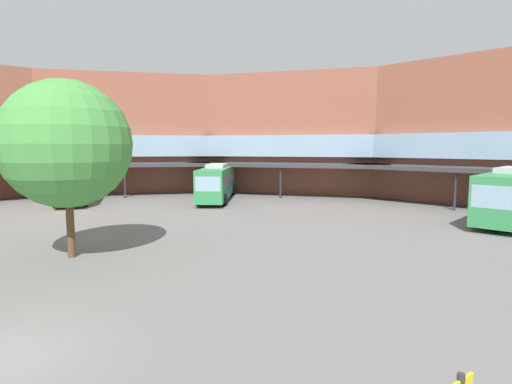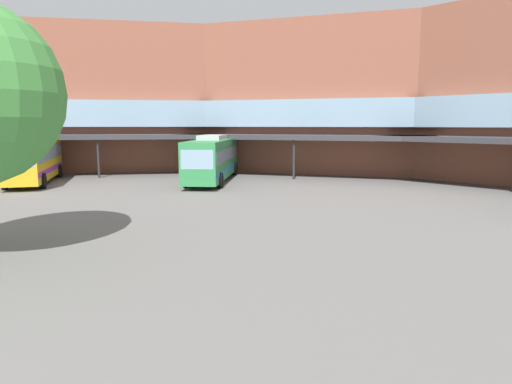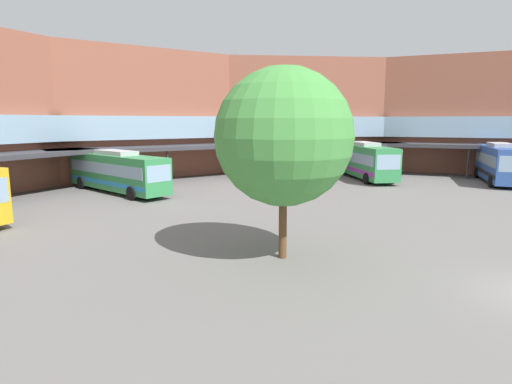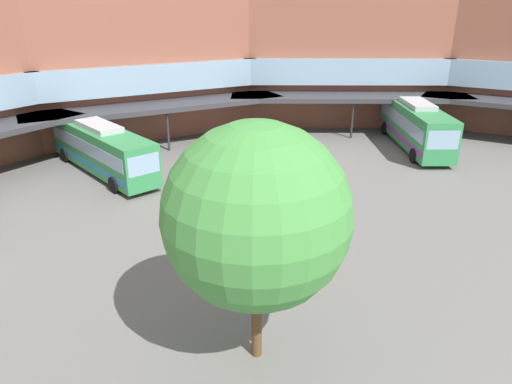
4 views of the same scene
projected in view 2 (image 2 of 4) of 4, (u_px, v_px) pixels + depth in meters
name	position (u px, v px, depth m)	size (l,w,h in m)	color
station_building	(254.00, 88.00, 26.71)	(87.45, 50.63, 13.50)	#93543F
bus_1	(34.00, 157.00, 34.75)	(7.72, 10.16, 3.87)	gold
bus_2	(213.00, 158.00, 36.06)	(5.28, 12.52, 3.61)	#338C4C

